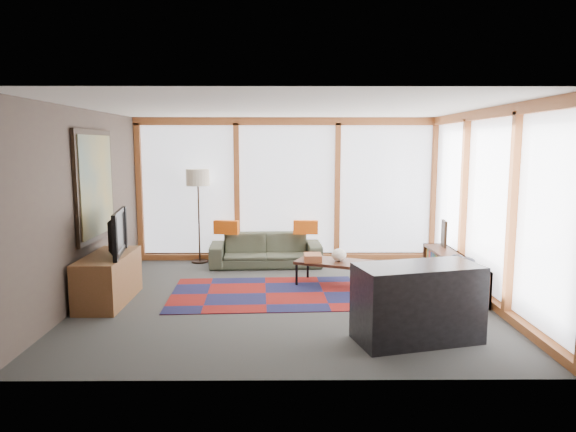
{
  "coord_description": "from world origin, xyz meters",
  "views": [
    {
      "loc": [
        -0.06,
        -6.89,
        2.12
      ],
      "look_at": [
        0.0,
        0.4,
        1.1
      ],
      "focal_mm": 32.0,
      "sensor_mm": 36.0,
      "label": 1
    }
  ],
  "objects_px": {
    "sofa": "(266,250)",
    "coffee_table": "(335,273)",
    "television": "(112,233)",
    "bar_counter": "(417,303)",
    "bookshelf": "(453,273)",
    "floor_lamp": "(199,216)",
    "tv_console": "(108,279)"
  },
  "relations": [
    {
      "from": "sofa",
      "to": "coffee_table",
      "type": "distance_m",
      "value": 1.68
    },
    {
      "from": "television",
      "to": "coffee_table",
      "type": "bearing_deg",
      "value": -85.27
    },
    {
      "from": "coffee_table",
      "to": "bar_counter",
      "type": "relative_size",
      "value": 0.85
    },
    {
      "from": "bookshelf",
      "to": "television",
      "type": "height_order",
      "value": "television"
    },
    {
      "from": "coffee_table",
      "to": "television",
      "type": "height_order",
      "value": "television"
    },
    {
      "from": "sofa",
      "to": "floor_lamp",
      "type": "xyz_separation_m",
      "value": [
        -1.21,
        0.28,
        0.56
      ]
    },
    {
      "from": "tv_console",
      "to": "television",
      "type": "relative_size",
      "value": 1.25
    },
    {
      "from": "bookshelf",
      "to": "television",
      "type": "relative_size",
      "value": 1.91
    },
    {
      "from": "sofa",
      "to": "bar_counter",
      "type": "distance_m",
      "value": 3.92
    },
    {
      "from": "sofa",
      "to": "coffee_table",
      "type": "relative_size",
      "value": 1.72
    },
    {
      "from": "coffee_table",
      "to": "tv_console",
      "type": "relative_size",
      "value": 0.87
    },
    {
      "from": "bar_counter",
      "to": "tv_console",
      "type": "bearing_deg",
      "value": 145.35
    },
    {
      "from": "coffee_table",
      "to": "bar_counter",
      "type": "bearing_deg",
      "value": -73.04
    },
    {
      "from": "bookshelf",
      "to": "sofa",
      "type": "bearing_deg",
      "value": 151.84
    },
    {
      "from": "tv_console",
      "to": "television",
      "type": "distance_m",
      "value": 0.63
    },
    {
      "from": "bar_counter",
      "to": "television",
      "type": "bearing_deg",
      "value": 144.8
    },
    {
      "from": "floor_lamp",
      "to": "bar_counter",
      "type": "bearing_deg",
      "value": -51.78
    },
    {
      "from": "floor_lamp",
      "to": "bookshelf",
      "type": "xyz_separation_m",
      "value": [
        4.02,
        -1.78,
        -0.6
      ]
    },
    {
      "from": "sofa",
      "to": "tv_console",
      "type": "bearing_deg",
      "value": -137.41
    },
    {
      "from": "sofa",
      "to": "television",
      "type": "height_order",
      "value": "television"
    },
    {
      "from": "floor_lamp",
      "to": "coffee_table",
      "type": "distance_m",
      "value": 2.85
    },
    {
      "from": "coffee_table",
      "to": "bookshelf",
      "type": "bearing_deg",
      "value": -7.45
    },
    {
      "from": "floor_lamp",
      "to": "television",
      "type": "height_order",
      "value": "floor_lamp"
    },
    {
      "from": "sofa",
      "to": "bar_counter",
      "type": "bearing_deg",
      "value": -66.21
    },
    {
      "from": "coffee_table",
      "to": "bar_counter",
      "type": "distance_m",
      "value": 2.33
    },
    {
      "from": "coffee_table",
      "to": "bookshelf",
      "type": "height_order",
      "value": "bookshelf"
    },
    {
      "from": "sofa",
      "to": "coffee_table",
      "type": "height_order",
      "value": "sofa"
    },
    {
      "from": "floor_lamp",
      "to": "bar_counter",
      "type": "relative_size",
      "value": 1.27
    },
    {
      "from": "sofa",
      "to": "bookshelf",
      "type": "distance_m",
      "value": 3.19
    },
    {
      "from": "floor_lamp",
      "to": "television",
      "type": "relative_size",
      "value": 1.63
    },
    {
      "from": "floor_lamp",
      "to": "coffee_table",
      "type": "relative_size",
      "value": 1.5
    },
    {
      "from": "floor_lamp",
      "to": "tv_console",
      "type": "xyz_separation_m",
      "value": [
        -0.84,
        -2.37,
        -0.52
      ]
    }
  ]
}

